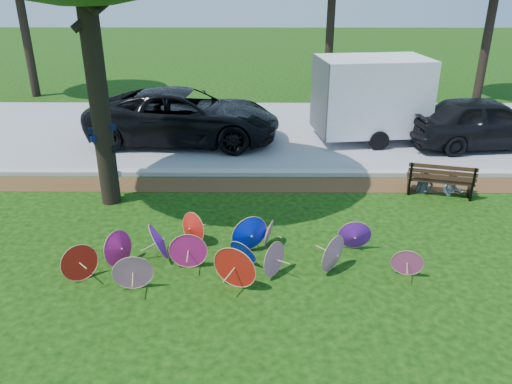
% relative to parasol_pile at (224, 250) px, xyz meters
% --- Properties ---
extents(ground, '(90.00, 90.00, 0.00)m').
position_rel_parasol_pile_xyz_m(ground, '(0.08, -0.60, -0.35)').
color(ground, black).
rests_on(ground, ground).
extents(mulch_strip, '(90.00, 1.00, 0.01)m').
position_rel_parasol_pile_xyz_m(mulch_strip, '(0.08, 3.90, -0.35)').
color(mulch_strip, '#472D16').
rests_on(mulch_strip, ground).
extents(curb, '(90.00, 0.30, 0.12)m').
position_rel_parasol_pile_xyz_m(curb, '(0.08, 4.60, -0.29)').
color(curb, '#B7B5AD').
rests_on(curb, ground).
extents(street, '(90.00, 8.00, 0.01)m').
position_rel_parasol_pile_xyz_m(street, '(0.08, 8.75, -0.35)').
color(street, gray).
rests_on(street, ground).
extents(parasol_pile, '(6.49, 2.05, 0.82)m').
position_rel_parasol_pile_xyz_m(parasol_pile, '(0.00, 0.00, 0.00)').
color(parasol_pile, '#0724E2').
rests_on(parasol_pile, ground).
extents(black_van, '(6.24, 3.22, 1.68)m').
position_rel_parasol_pile_xyz_m(black_van, '(-1.76, 7.53, 0.49)').
color(black_van, black).
rests_on(black_van, ground).
extents(dark_pickup, '(4.84, 2.37, 1.59)m').
position_rel_parasol_pile_xyz_m(dark_pickup, '(7.60, 7.03, 0.44)').
color(dark_pickup, black).
rests_on(dark_pickup, ground).
extents(cargo_trailer, '(3.59, 2.53, 2.94)m').
position_rel_parasol_pile_xyz_m(cargo_trailer, '(4.19, 7.77, 1.12)').
color(cargo_trailer, white).
rests_on(cargo_trailer, ground).
extents(park_bench, '(1.71, 0.99, 0.84)m').
position_rel_parasol_pile_xyz_m(park_bench, '(5.08, 3.38, 0.07)').
color(park_bench, black).
rests_on(park_bench, ground).
extents(person_left, '(0.46, 0.32, 1.21)m').
position_rel_parasol_pile_xyz_m(person_left, '(4.73, 3.43, 0.25)').
color(person_left, '#333B46').
rests_on(person_left, ground).
extents(person_right, '(0.61, 0.51, 1.14)m').
position_rel_parasol_pile_xyz_m(person_right, '(5.43, 3.43, 0.22)').
color(person_right, silver).
rests_on(person_right, ground).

